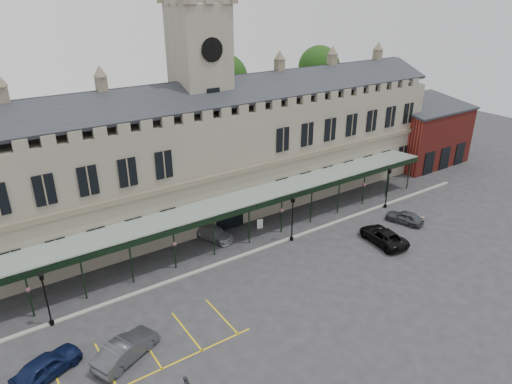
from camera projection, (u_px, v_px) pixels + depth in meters
ground at (294, 277)px, 40.20m from camera, size 140.00×140.00×0.00m
station_building at (205, 158)px, 49.60m from camera, size 60.00×10.36×17.30m
clock_tower at (202, 97)px, 46.98m from camera, size 5.60×5.60×24.80m
canopy at (248, 220)px, 44.86m from camera, size 50.00×4.10×4.30m
brick_annex at (423, 134)px, 65.81m from camera, size 12.40×8.36×9.23m
kerb at (259, 249)px, 44.33m from camera, size 60.00×0.40×0.12m
parking_markings at (151, 352)px, 31.86m from camera, size 16.00×6.00×0.01m
tree_behind_mid at (224, 79)px, 58.02m from camera, size 6.00×6.00×16.00m
tree_behind_right at (319, 68)px, 66.25m from camera, size 6.00×6.00×16.00m
lamp_post_left at (45, 293)px, 33.32m from camera, size 0.46×0.46×4.82m
lamp_post_mid at (292, 214)px, 44.92m from camera, size 0.47×0.47×4.98m
lamp_post_right at (388, 184)px, 51.89m from camera, size 0.47×0.47×5.01m
traffic_cone at (422, 219)px, 49.65m from camera, size 0.48×0.48×0.76m
sign_board at (260, 224)px, 48.19m from camera, size 0.62×0.22×1.09m
bollard_left at (225, 232)px, 46.74m from camera, size 0.15×0.15×0.84m
bollard_right at (281, 215)px, 50.25m from camera, size 0.16×0.16×0.89m
car_left_a at (47, 366)px, 29.65m from camera, size 4.96×3.49×1.57m
car_left_b at (126, 349)px, 30.97m from camera, size 5.17×3.58×1.61m
car_taxi at (213, 233)px, 46.15m from camera, size 3.38×4.98×1.34m
car_van at (383, 236)px, 45.36m from camera, size 3.12×5.65×1.50m
car_right_a at (405, 217)px, 49.32m from camera, size 2.80×4.31×1.37m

